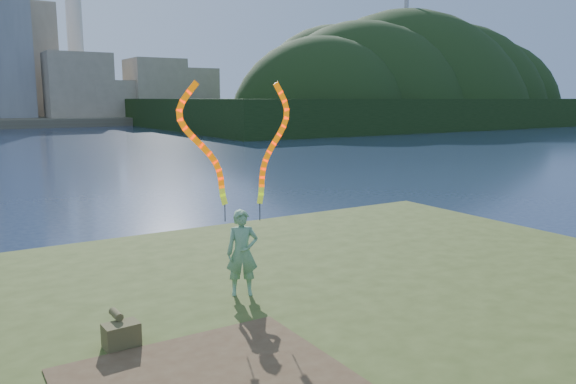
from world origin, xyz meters
TOP-DOWN VIEW (x-y plane):
  - ground at (0.00, 0.00)m, footprint 320.00×320.00m
  - grassy_knoll at (0.00, -2.30)m, footprint 20.00×18.00m
  - wooded_hill at (59.57, 59.96)m, footprint 78.00×50.00m
  - woman_with_ribbons at (-0.46, -0.55)m, footprint 1.83×0.81m
  - canvas_bag at (-2.78, -1.52)m, footprint 0.47×0.54m

SIDE VIEW (x-z plane):
  - ground at x=0.00m, z-range 0.00..0.00m
  - wooded_hill at x=59.57m, z-range -31.34..31.66m
  - grassy_knoll at x=0.00m, z-range -0.06..0.74m
  - canvas_bag at x=-2.78m, z-range 0.76..1.20m
  - woman_with_ribbons at x=-0.46m, z-range 0.32..4.18m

